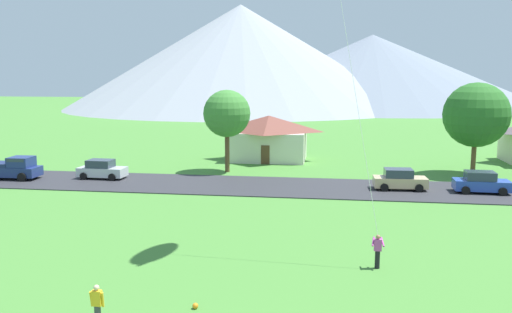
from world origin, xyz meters
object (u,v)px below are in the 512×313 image
(parked_car_tan_mid_east, at_px, (400,180))
(tree_center, at_px, (227,114))
(pickup_truck_navy_west_side, at_px, (12,168))
(soccer_ball, at_px, (195,306))
(tree_left_of_center, at_px, (476,115))
(parked_car_silver_mid_west, at_px, (102,170))
(parked_car_blue_east_end, at_px, (481,183))
(house_left_center, at_px, (269,137))
(watcher_person, at_px, (97,306))

(parked_car_tan_mid_east, bearing_deg, tree_center, 158.57)
(pickup_truck_navy_west_side, bearing_deg, soccer_ball, -45.44)
(tree_left_of_center, bearing_deg, soccer_ball, -120.03)
(tree_left_of_center, xyz_separation_m, parked_car_silver_mid_west, (-33.46, -6.98, -4.74))
(pickup_truck_navy_west_side, bearing_deg, parked_car_silver_mid_west, 9.85)
(tree_left_of_center, distance_m, pickup_truck_navy_west_side, 42.41)
(pickup_truck_navy_west_side, xyz_separation_m, soccer_ball, (23.00, -23.36, -0.94))
(parked_car_silver_mid_west, distance_m, parked_car_blue_east_end, 32.09)
(house_left_center, bearing_deg, soccer_ball, -87.50)
(tree_center, height_order, watcher_person, tree_center)
(soccer_ball, bearing_deg, parked_car_tan_mid_east, 65.77)
(house_left_center, distance_m, parked_car_tan_mid_east, 18.73)
(house_left_center, distance_m, pickup_truck_navy_west_side, 25.82)
(parked_car_blue_east_end, distance_m, watcher_person, 32.57)
(parked_car_blue_east_end, height_order, watcher_person, parked_car_blue_east_end)
(tree_left_of_center, xyz_separation_m, pickup_truck_navy_west_side, (-41.33, -8.35, -4.55))
(tree_center, xyz_separation_m, parked_car_tan_mid_east, (15.44, -6.06, -4.74))
(tree_center, distance_m, parked_car_tan_mid_east, 17.25)
(tree_center, height_order, parked_car_silver_mid_west, tree_center)
(tree_center, bearing_deg, pickup_truck_navy_west_side, -160.36)
(tree_left_of_center, relative_size, watcher_person, 5.14)
(parked_car_blue_east_end, distance_m, soccer_ball, 29.01)
(pickup_truck_navy_west_side, bearing_deg, house_left_center, 34.06)
(tree_center, xyz_separation_m, pickup_truck_navy_west_side, (-18.29, -6.53, -4.55))
(soccer_ball, bearing_deg, tree_left_of_center, 59.97)
(parked_car_silver_mid_west, height_order, parked_car_blue_east_end, same)
(parked_car_silver_mid_west, distance_m, pickup_truck_navy_west_side, 7.99)
(house_left_center, xyz_separation_m, watcher_person, (-1.48, -39.91, -1.65))
(tree_center, xyz_separation_m, parked_car_blue_east_end, (21.65, -6.34, -4.74))
(parked_car_silver_mid_west, height_order, parked_car_tan_mid_east, same)
(soccer_ball, bearing_deg, watcher_person, -146.06)
(tree_center, xyz_separation_m, watcher_person, (1.58, -32.00, -4.73))
(house_left_center, height_order, parked_car_silver_mid_west, house_left_center)
(parked_car_tan_mid_east, relative_size, watcher_person, 2.55)
(tree_left_of_center, relative_size, pickup_truck_navy_west_side, 1.64)
(tree_left_of_center, xyz_separation_m, tree_center, (-23.04, -1.82, -0.00))
(parked_car_blue_east_end, relative_size, soccer_ball, 17.71)
(soccer_ball, bearing_deg, house_left_center, 92.50)
(parked_car_tan_mid_east, xyz_separation_m, parked_car_blue_east_end, (6.22, -0.28, 0.00))
(tree_left_of_center, height_order, parked_car_silver_mid_west, tree_left_of_center)
(house_left_center, height_order, pickup_truck_navy_west_side, house_left_center)
(parked_car_tan_mid_east, bearing_deg, soccer_ball, -114.23)
(house_left_center, bearing_deg, tree_left_of_center, -16.96)
(tree_center, relative_size, pickup_truck_navy_west_side, 1.50)
(parked_car_blue_east_end, distance_m, pickup_truck_navy_west_side, 39.94)
(house_left_center, xyz_separation_m, pickup_truck_navy_west_side, (-21.35, -14.44, -1.47))
(pickup_truck_navy_west_side, bearing_deg, watcher_person, -52.04)
(watcher_person, bearing_deg, soccer_ball, 33.94)
(house_left_center, bearing_deg, pickup_truck_navy_west_side, -145.94)
(parked_car_tan_mid_east, xyz_separation_m, soccer_ball, (-10.72, -23.83, -0.75))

